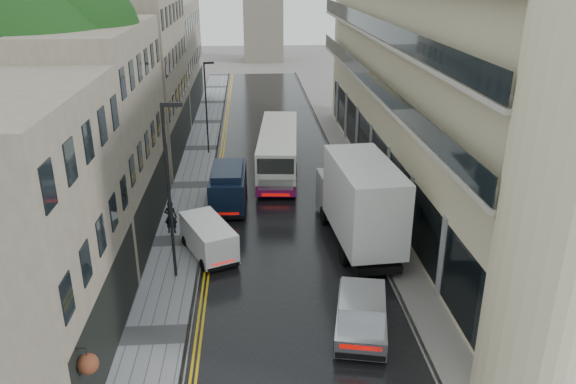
{
  "coord_description": "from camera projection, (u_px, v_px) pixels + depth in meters",
  "views": [
    {
      "loc": [
        -1.88,
        -8.02,
        13.74
      ],
      "look_at": [
        -0.07,
        18.0,
        3.24
      ],
      "focal_mm": 35.0,
      "sensor_mm": 36.0,
      "label": 1
    }
  ],
  "objects": [
    {
      "name": "road",
      "position": [
        279.0,
        184.0,
        38.12
      ],
      "size": [
        9.0,
        85.0,
        0.02
      ],
      "primitive_type": "cube",
      "color": "black",
      "rests_on": "ground"
    },
    {
      "name": "left_sidewalk",
      "position": [
        193.0,
        186.0,
        37.72
      ],
      "size": [
        2.7,
        85.0,
        0.12
      ],
      "primitive_type": "cube",
      "color": "gray",
      "rests_on": "ground"
    },
    {
      "name": "right_sidewalk",
      "position": [
        358.0,
        181.0,
        38.45
      ],
      "size": [
        1.8,
        85.0,
        0.12
      ],
      "primitive_type": "cube",
      "color": "slate",
      "rests_on": "ground"
    },
    {
      "name": "old_shop_row",
      "position": [
        136.0,
        91.0,
        37.59
      ],
      "size": [
        4.5,
        56.0,
        12.0
      ],
      "primitive_type": null,
      "color": "gray",
      "rests_on": "ground"
    },
    {
      "name": "modern_block",
      "position": [
        446.0,
        84.0,
        34.78
      ],
      "size": [
        8.0,
        40.0,
        14.0
      ],
      "primitive_type": null,
      "color": "beige",
      "rests_on": "ground"
    },
    {
      "name": "tree_near",
      "position": [
        35.0,
        114.0,
        27.78
      ],
      "size": [
        10.56,
        10.56,
        13.89
      ],
      "primitive_type": null,
      "color": "black",
      "rests_on": "ground"
    },
    {
      "name": "tree_far",
      "position": [
        104.0,
        80.0,
        40.1
      ],
      "size": [
        9.24,
        9.24,
        12.46
      ],
      "primitive_type": null,
      "color": "black",
      "rests_on": "ground"
    },
    {
      "name": "cream_bus",
      "position": [
        259.0,
        165.0,
        37.02
      ],
      "size": [
        3.49,
        11.37,
        3.05
      ],
      "primitive_type": null,
      "rotation": [
        0.0,
        0.0,
        -0.09
      ],
      "color": "white",
      "rests_on": "road"
    },
    {
      "name": "white_lorry",
      "position": [
        344.0,
        220.0,
        26.99
      ],
      "size": [
        3.42,
        9.31,
        4.79
      ],
      "primitive_type": null,
      "rotation": [
        0.0,
        0.0,
        0.08
      ],
      "color": "silver",
      "rests_on": "road"
    },
    {
      "name": "silver_hatchback",
      "position": [
        337.0,
        334.0,
        21.19
      ],
      "size": [
        2.82,
        4.77,
        1.67
      ],
      "primitive_type": null,
      "rotation": [
        0.0,
        0.0,
        -0.21
      ],
      "color": "#9FA0A4",
      "rests_on": "road"
    },
    {
      "name": "white_van",
      "position": [
        203.0,
        254.0,
        26.93
      ],
      "size": [
        3.21,
        4.41,
        1.83
      ],
      "primitive_type": null,
      "rotation": [
        0.0,
        0.0,
        0.41
      ],
      "color": "white",
      "rests_on": "road"
    },
    {
      "name": "navy_van",
      "position": [
        210.0,
        196.0,
        32.56
      ],
      "size": [
        2.21,
        5.23,
        2.64
      ],
      "primitive_type": null,
      "rotation": [
        0.0,
        0.0,
        -0.03
      ],
      "color": "black",
      "rests_on": "road"
    },
    {
      "name": "pedestrian",
      "position": [
        171.0,
        217.0,
        30.57
      ],
      "size": [
        0.71,
        0.48,
        1.87
      ],
      "primitive_type": "imported",
      "rotation": [
        0.0,
        0.0,
        3.09
      ],
      "color": "black",
      "rests_on": "left_sidewalk"
    },
    {
      "name": "lamp_post_near",
      "position": [
        169.0,
        195.0,
        25.09
      ],
      "size": [
        0.94,
        0.25,
        8.28
      ],
      "primitive_type": null,
      "rotation": [
        0.0,
        0.0,
        -0.05
      ],
      "color": "black",
      "rests_on": "left_sidewalk"
    },
    {
      "name": "lamp_post_far",
      "position": [
        206.0,
        109.0,
        42.93
      ],
      "size": [
        0.81,
        0.31,
        7.01
      ],
      "primitive_type": null,
      "rotation": [
        0.0,
        0.0,
        0.18
      ],
      "color": "black",
      "rests_on": "left_sidewalk"
    }
  ]
}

